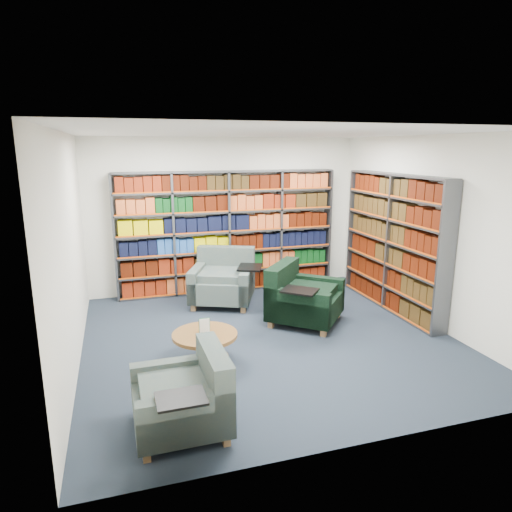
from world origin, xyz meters
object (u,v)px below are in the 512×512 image
object	(u,v)px
coffee_table	(205,339)
chair_teal_front	(189,399)
chair_teal_left	(224,281)
chair_green_right	(299,299)

from	to	relation	value
coffee_table	chair_teal_front	bearing A→B (deg)	-106.95
chair_teal_left	chair_teal_front	size ratio (longest dim) A/B	1.34
chair_teal_left	chair_green_right	xyz separation A→B (m)	(0.89, -1.26, -0.01)
chair_teal_front	coffee_table	bearing A→B (deg)	73.05
chair_green_right	coffee_table	distance (m)	1.88
coffee_table	chair_green_right	bearing A→B (deg)	29.28
chair_teal_left	chair_teal_front	world-z (taller)	chair_teal_left
chair_green_right	chair_teal_front	xyz separation A→B (m)	(-2.05, -2.25, -0.05)
chair_green_right	chair_teal_front	distance (m)	3.04
chair_teal_left	chair_teal_front	bearing A→B (deg)	-108.23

